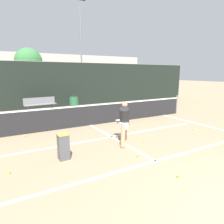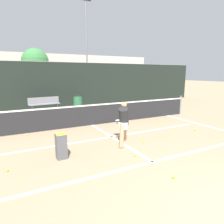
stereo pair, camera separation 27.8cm
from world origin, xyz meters
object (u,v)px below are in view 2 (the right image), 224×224
Objects in this scene: courtside_bench at (44,103)px; parked_car at (71,94)px; ball_hopper at (61,146)px; trash_bin at (78,102)px; player_practicing at (123,121)px.

parked_car reaches higher than courtside_bench.
trash_bin is (2.92, 7.60, 0.08)m from ball_hopper.
courtside_bench is at bearing 50.10° from player_practicing.
ball_hopper is at bearing -107.47° from parked_car.
parked_car is at bearing 80.75° from trash_bin.
trash_bin is (2.16, -0.04, -0.03)m from courtside_bench.
trash_bin is 3.52m from parked_car.
parked_car is at bearing 46.68° from courtside_bench.
player_practicing is 1.99× the size of ball_hopper.
trash_bin is at bearing 68.98° from ball_hopper.
trash_bin is at bearing -99.25° from parked_car.
parked_car reaches higher than player_practicing.
player_practicing reaches higher than courtside_bench.
courtside_bench is 4.39m from parked_car.
player_practicing is 7.38m from trash_bin.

